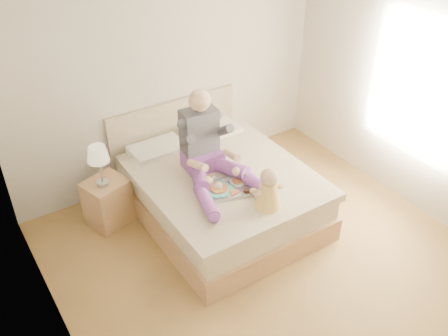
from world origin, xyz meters
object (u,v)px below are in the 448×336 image
baby (268,191)px  tray (228,187)px  nightstand (108,202)px  bed (217,189)px  adult (208,151)px

baby → tray: bearing=121.3°
nightstand → baby: 1.85m
bed → tray: size_ratio=3.90×
nightstand → bed: bearing=-42.2°
nightstand → baby: size_ratio=1.21×
bed → adult: 0.58m
nightstand → tray: size_ratio=0.95×
tray → bed: bearing=89.3°
adult → tray: (0.01, -0.35, -0.24)m
nightstand → baby: baby is taller
nightstand → adult: 1.28m
adult → baby: adult is taller
adult → tray: bearing=-84.0°
adult → baby: bearing=-72.6°
bed → nightstand: (-1.10, 0.52, -0.05)m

